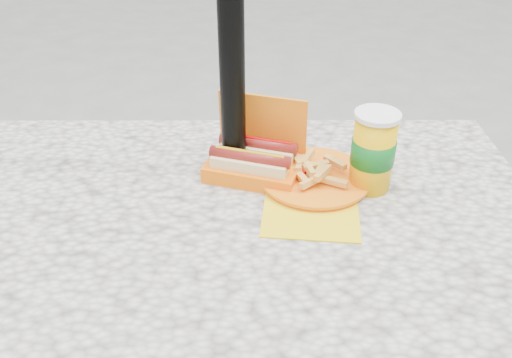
{
  "coord_description": "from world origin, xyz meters",
  "views": [
    {
      "loc": [
        0.04,
        -0.82,
        1.37
      ],
      "look_at": [
        0.05,
        0.05,
        0.8
      ],
      "focal_mm": 38.0,
      "sensor_mm": 36.0,
      "label": 1
    }
  ],
  "objects_px": {
    "umbrella_pole": "(230,6)",
    "soda_cup": "(373,151)",
    "fries_plate": "(313,178)",
    "hotdog_box": "(255,160)"
  },
  "relations": [
    {
      "from": "soda_cup",
      "to": "hotdog_box",
      "type": "bearing_deg",
      "value": 168.24
    },
    {
      "from": "umbrella_pole",
      "to": "soda_cup",
      "type": "bearing_deg",
      "value": -12.27
    },
    {
      "from": "umbrella_pole",
      "to": "fries_plate",
      "type": "height_order",
      "value": "umbrella_pole"
    },
    {
      "from": "fries_plate",
      "to": "soda_cup",
      "type": "xyz_separation_m",
      "value": [
        0.11,
        -0.01,
        0.07
      ]
    },
    {
      "from": "umbrella_pole",
      "to": "soda_cup",
      "type": "height_order",
      "value": "umbrella_pole"
    },
    {
      "from": "umbrella_pole",
      "to": "hotdog_box",
      "type": "xyz_separation_m",
      "value": [
        0.04,
        -0.01,
        -0.31
      ]
    },
    {
      "from": "umbrella_pole",
      "to": "soda_cup",
      "type": "distance_m",
      "value": 0.39
    },
    {
      "from": "umbrella_pole",
      "to": "fries_plate",
      "type": "bearing_deg",
      "value": -16.48
    },
    {
      "from": "hotdog_box",
      "to": "soda_cup",
      "type": "height_order",
      "value": "soda_cup"
    },
    {
      "from": "fries_plate",
      "to": "soda_cup",
      "type": "relative_size",
      "value": 1.93
    }
  ]
}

